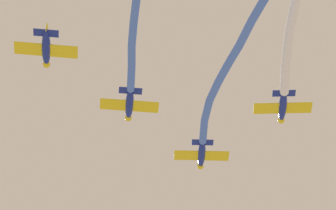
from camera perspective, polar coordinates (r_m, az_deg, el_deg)
name	(u,v)px	position (r m, az deg, el deg)	size (l,w,h in m)	color
airplane_lead	(201,155)	(78.58, 2.75, -4.06)	(4.78, 6.31, 1.56)	navy
smoke_trail_lead	(238,54)	(69.63, 5.70, 4.18)	(25.13, 4.18, 1.54)	#4C75DB
airplane_left_wing	(129,105)	(73.30, -3.17, 0.04)	(4.72, 6.28, 1.56)	navy
smoke_trail_left_wing	(135,14)	(67.36, -2.75, 7.40)	(17.61, 3.41, 2.58)	#4C75DB
airplane_right_wing	(283,107)	(74.82, 9.32, -0.16)	(4.81, 6.31, 1.56)	navy
airplane_slot	(46,49)	(69.11, -9.90, 4.53)	(4.71, 6.27, 1.56)	navy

